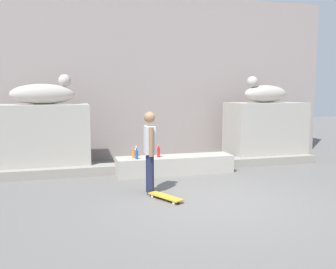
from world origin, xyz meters
name	(u,v)px	position (x,y,z in m)	size (l,w,h in m)	color
ground_plane	(211,201)	(0.00, 0.00, 0.00)	(40.00, 40.00, 0.00)	#605E5B
facade_wall	(151,77)	(0.00, 5.11, 2.53)	(11.80, 0.60, 5.06)	gray
pedestal_left	(45,138)	(-3.18, 3.52, 0.87)	(2.24, 1.28, 1.75)	#A39E93
pedestal_right	(265,131)	(3.18, 3.52, 0.87)	(2.24, 1.28, 1.75)	#A39E93
statue_reclining_left	(45,93)	(-3.15, 3.53, 2.03)	(1.68, 0.89, 0.78)	#B4ACA1
statue_reclining_right	(265,93)	(3.15, 3.51, 2.03)	(1.69, 0.92, 0.78)	#B4ACA1
ledge_block	(175,165)	(0.00, 2.44, 0.22)	(2.97, 0.69, 0.44)	#A39E93
skater	(150,149)	(-1.01, 0.84, 0.92)	(0.23, 0.54, 1.67)	#1E233F
skateboard	(166,197)	(-0.82, 0.29, 0.06)	(0.55, 0.80, 0.08)	gold
bottle_orange	(134,154)	(-1.06, 2.47, 0.55)	(0.07, 0.07, 0.27)	orange
bottle_red	(159,152)	(-0.43, 2.42, 0.57)	(0.07, 0.07, 0.30)	red
bottle_blue	(137,154)	(-1.01, 2.29, 0.56)	(0.07, 0.07, 0.29)	#194C99
bottle_clear	(136,152)	(-0.95, 2.68, 0.55)	(0.08, 0.08, 0.27)	silver
stair_step	(170,166)	(0.00, 2.86, 0.11)	(8.60, 0.50, 0.23)	gray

